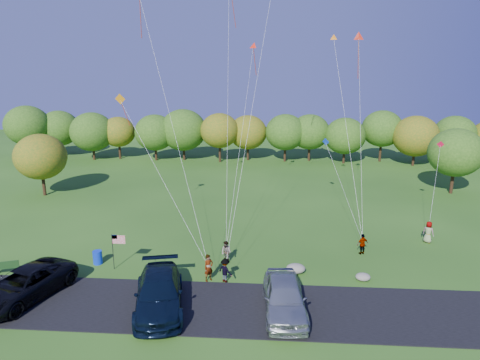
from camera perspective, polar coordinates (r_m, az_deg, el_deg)
The scene contains 17 objects.
ground at distance 30.08m, azimuth -2.63°, elevation -12.66°, with size 140.00×140.00×0.00m, color #265117.
asphalt_lane at distance 26.60m, azimuth -3.67°, elevation -16.53°, with size 44.00×6.00×0.06m, color black.
treeline at distance 63.76m, azimuth -0.24°, elevation 6.40°, with size 76.28×28.06×8.37m.
minivan_dark at distance 30.00m, azimuth -26.83°, elevation -12.32°, with size 3.05×6.62×1.84m, color black.
minivan_navy at distance 26.35m, azimuth -10.74°, elevation -14.57°, with size 2.73×6.71×1.95m, color black.
minivan_silver at distance 25.59m, azimuth 5.95°, elevation -15.24°, with size 2.37×5.90×2.01m, color #9DA3A7.
flyer_a at distance 29.13m, azimuth -4.21°, elevation -11.59°, with size 0.68×0.45×1.87m, color #4C4C59.
flyer_b at distance 31.61m, azimuth -1.85°, elevation -9.59°, with size 0.80×0.63×1.65m, color #4C4C59.
flyer_c at distance 28.95m, azimuth -1.98°, elevation -11.96°, with size 1.07×0.61×1.65m, color #4C4C59.
flyer_d at distance 34.29m, azimuth 16.03°, elevation -8.21°, with size 0.95×0.40×1.63m, color #4C4C59.
flyer_e at distance 38.27m, azimuth 23.81°, elevation -6.37°, with size 0.88×0.57×1.80m, color #4C4C59.
park_bench at distance 34.10m, azimuth -28.77°, elevation -10.17°, with size 1.72×0.88×0.99m.
trash_barrel at distance 33.23m, azimuth -18.45°, elevation -9.76°, with size 0.66×0.66×0.99m, color #0E32D2.
flag_assembly at distance 31.39m, azimuth -16.17°, elevation -8.10°, with size 0.97×0.63×2.61m.
boulder_near at distance 30.56m, azimuth 7.44°, elevation -11.62°, with size 1.33×1.04×0.66m, color slate.
boulder_far at distance 30.50m, azimuth 16.08°, elevation -12.31°, with size 0.99×0.83×0.52m, color slate.
kites_aloft at distance 41.40m, azimuth 4.16°, elevation 22.10°, with size 28.54×11.49×19.77m.
Camera 1 is at (3.23, -26.57, 13.73)m, focal length 32.00 mm.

